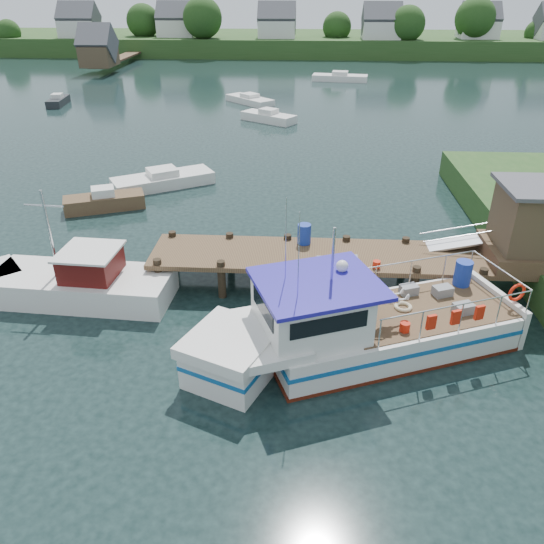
# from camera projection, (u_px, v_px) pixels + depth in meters

# --- Properties ---
(ground_plane) EXTENTS (160.00, 160.00, 0.00)m
(ground_plane) POSITION_uv_depth(u_px,v_px,m) (298.00, 283.00, 22.19)
(ground_plane) COLOR black
(far_shore) EXTENTS (140.00, 42.55, 9.22)m
(far_shore) POSITION_uv_depth(u_px,v_px,m) (307.00, 40.00, 93.27)
(far_shore) COLOR #2A4A1E
(far_shore) RESTS_ON ground
(dock) EXTENTS (16.60, 3.00, 4.78)m
(dock) POSITION_uv_depth(u_px,v_px,m) (465.00, 238.00, 20.77)
(dock) COLOR brown
(dock) RESTS_ON ground
(lobster_boat) EXTENTS (11.45, 6.84, 5.67)m
(lobster_boat) POSITION_uv_depth(u_px,v_px,m) (350.00, 328.00, 17.47)
(lobster_boat) COLOR silver
(lobster_boat) RESTS_ON ground
(work_boat) EXTENTS (8.57, 3.03, 4.50)m
(work_boat) POSITION_uv_depth(u_px,v_px,m) (72.00, 282.00, 20.81)
(work_boat) COLOR silver
(work_boat) RESTS_ON ground
(moored_rowboat) EXTENTS (4.49, 2.93, 1.24)m
(moored_rowboat) POSITION_uv_depth(u_px,v_px,m) (104.00, 201.00, 29.20)
(moored_rowboat) COLOR brown
(moored_rowboat) RESTS_ON ground
(moored_far) EXTENTS (7.14, 3.25, 1.17)m
(moored_far) POSITION_uv_depth(u_px,v_px,m) (340.00, 77.00, 67.23)
(moored_far) COLOR silver
(moored_far) RESTS_ON ground
(moored_a) EXTENTS (6.25, 4.91, 1.12)m
(moored_a) POSITION_uv_depth(u_px,v_px,m) (163.00, 180.00, 32.49)
(moored_a) COLOR silver
(moored_a) RESTS_ON ground
(moored_b) EXTENTS (5.24, 4.28, 1.13)m
(moored_b) POSITION_uv_depth(u_px,v_px,m) (269.00, 117.00, 47.62)
(moored_b) COLOR silver
(moored_b) RESTS_ON ground
(moored_d) EXTENTS (5.44, 5.52, 0.98)m
(moored_d) POSITION_uv_depth(u_px,v_px,m) (250.00, 100.00, 54.84)
(moored_d) COLOR silver
(moored_d) RESTS_ON ground
(moored_e) EXTENTS (1.87, 4.19, 1.12)m
(moored_e) POSITION_uv_depth(u_px,v_px,m) (58.00, 101.00, 54.05)
(moored_e) COLOR black
(moored_e) RESTS_ON ground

